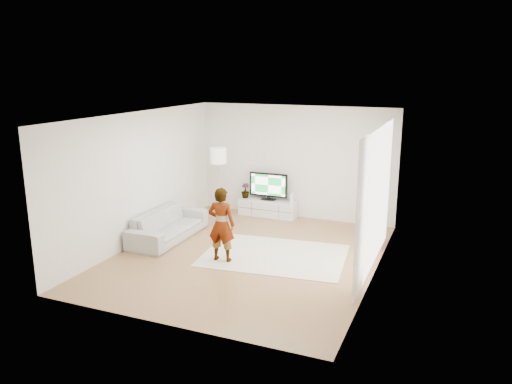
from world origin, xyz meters
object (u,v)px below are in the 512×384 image
at_px(sofa, 168,225).
at_px(television, 268,185).
at_px(floor_lamp, 219,159).
at_px(player, 221,224).
at_px(media_console, 268,208).
at_px(rug, 274,255).

bearing_deg(sofa, television, -30.17).
height_order(sofa, floor_lamp, floor_lamp).
height_order(television, player, player).
xyz_separation_m(player, floor_lamp, (-1.36, 2.62, 0.76)).
bearing_deg(player, floor_lamp, -66.96).
relative_size(media_console, rug, 0.53).
height_order(rug, player, player).
relative_size(television, sofa, 0.46).
bearing_deg(player, rug, -147.42).
height_order(media_console, television, television).
bearing_deg(floor_lamp, sofa, -99.21).
xyz_separation_m(television, floor_lamp, (-1.09, -0.60, 0.71)).
xyz_separation_m(media_console, player, (0.27, -3.19, 0.54)).
xyz_separation_m(rug, player, (-0.86, -0.64, 0.74)).
height_order(media_console, floor_lamp, floor_lamp).
relative_size(media_console, sofa, 0.68).
distance_m(media_console, television, 0.59).
distance_m(television, player, 3.23).
relative_size(player, floor_lamp, 0.83).
bearing_deg(player, sofa, -27.81).
distance_m(rug, floor_lamp, 3.32).
distance_m(rug, sofa, 2.54).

